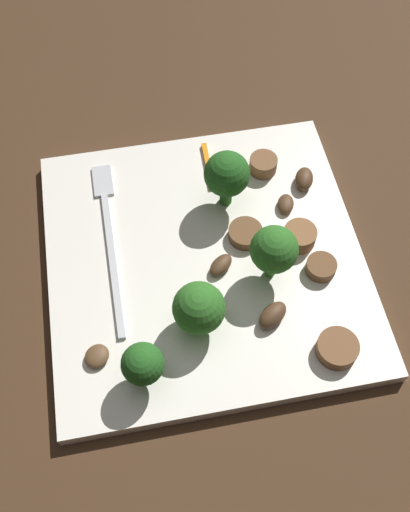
{
  "coord_description": "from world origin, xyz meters",
  "views": [
    {
      "loc": [
        -0.26,
        0.05,
        0.46
      ],
      "look_at": [
        0.0,
        0.0,
        0.01
      ],
      "focal_mm": 41.67,
      "sensor_mm": 36.0,
      "label": 1
    }
  ],
  "objects_px": {
    "sausage_slice_2": "(245,233)",
    "sausage_slice_3": "(298,232)",
    "broccoli_floret_3": "(227,175)",
    "mushroom_3": "(304,179)",
    "sausage_slice_4": "(337,348)",
    "fork": "(109,232)",
    "mushroom_2": "(221,265)",
    "mushroom_0": "(97,356)",
    "mushroom_4": "(286,204)",
    "broccoli_floret_2": "(274,250)",
    "mushroom_1": "(273,315)",
    "sausage_slice_1": "(321,267)",
    "pepper_strip_0": "(208,166)",
    "broccoli_floret_1": "(143,364)",
    "plate": "(205,260)",
    "broccoli_floret_0": "(199,308)",
    "sausage_slice_0": "(263,164)"
  },
  "relations": [
    {
      "from": "mushroom_0",
      "to": "mushroom_2",
      "type": "relative_size",
      "value": 0.83
    },
    {
      "from": "sausage_slice_3",
      "to": "sausage_slice_4",
      "type": "height_order",
      "value": "sausage_slice_3"
    },
    {
      "from": "sausage_slice_2",
      "to": "sausage_slice_3",
      "type": "relative_size",
      "value": 1.04
    },
    {
      "from": "fork",
      "to": "sausage_slice_2",
      "type": "distance_m",
      "value": 0.12
    },
    {
      "from": "mushroom_2",
      "to": "pepper_strip_0",
      "type": "bearing_deg",
      "value": -5.15
    },
    {
      "from": "broccoli_floret_1",
      "to": "sausage_slice_1",
      "type": "distance_m",
      "value": 0.18
    },
    {
      "from": "mushroom_3",
      "to": "mushroom_4",
      "type": "height_order",
      "value": "mushroom_3"
    },
    {
      "from": "mushroom_1",
      "to": "broccoli_floret_1",
      "type": "bearing_deg",
      "value": 105.9
    },
    {
      "from": "mushroom_1",
      "to": "sausage_slice_0",
      "type": "bearing_deg",
      "value": -10.59
    },
    {
      "from": "mushroom_0",
      "to": "broccoli_floret_2",
      "type": "bearing_deg",
      "value": -71.88
    },
    {
      "from": "sausage_slice_3",
      "to": "mushroom_0",
      "type": "bearing_deg",
      "value": 113.81
    },
    {
      "from": "sausage_slice_0",
      "to": "sausage_slice_3",
      "type": "height_order",
      "value": "same"
    },
    {
      "from": "sausage_slice_4",
      "to": "pepper_strip_0",
      "type": "relative_size",
      "value": 0.61
    },
    {
      "from": "fork",
      "to": "sausage_slice_3",
      "type": "relative_size",
      "value": 6.18
    },
    {
      "from": "sausage_slice_2",
      "to": "pepper_strip_0",
      "type": "height_order",
      "value": "sausage_slice_2"
    },
    {
      "from": "fork",
      "to": "sausage_slice_3",
      "type": "bearing_deg",
      "value": -101.78
    },
    {
      "from": "plate",
      "to": "sausage_slice_1",
      "type": "xyz_separation_m",
      "value": [
        -0.03,
        -0.09,
        0.01
      ]
    },
    {
      "from": "broccoli_floret_1",
      "to": "fork",
      "type": "bearing_deg",
      "value": 5.9
    },
    {
      "from": "fork",
      "to": "sausage_slice_3",
      "type": "height_order",
      "value": "sausage_slice_3"
    },
    {
      "from": "broccoli_floret_0",
      "to": "mushroom_2",
      "type": "height_order",
      "value": "broccoli_floret_0"
    },
    {
      "from": "broccoli_floret_1",
      "to": "sausage_slice_4",
      "type": "distance_m",
      "value": 0.15
    },
    {
      "from": "sausage_slice_4",
      "to": "pepper_strip_0",
      "type": "distance_m",
      "value": 0.21
    },
    {
      "from": "broccoli_floret_2",
      "to": "mushroom_1",
      "type": "bearing_deg",
      "value": 168.7
    },
    {
      "from": "mushroom_1",
      "to": "mushroom_3",
      "type": "distance_m",
      "value": 0.14
    },
    {
      "from": "sausage_slice_3",
      "to": "mushroom_1",
      "type": "distance_m",
      "value": 0.08
    },
    {
      "from": "sausage_slice_1",
      "to": "pepper_strip_0",
      "type": "bearing_deg",
      "value": 29.78
    },
    {
      "from": "plate",
      "to": "mushroom_2",
      "type": "relative_size",
      "value": 11.02
    },
    {
      "from": "fork",
      "to": "mushroom_4",
      "type": "distance_m",
      "value": 0.16
    },
    {
      "from": "broccoli_floret_0",
      "to": "sausage_slice_1",
      "type": "xyz_separation_m",
      "value": [
        0.03,
        -0.11,
        -0.02
      ]
    },
    {
      "from": "mushroom_2",
      "to": "plate",
      "type": "bearing_deg",
      "value": 37.87
    },
    {
      "from": "mushroom_0",
      "to": "mushroom_1",
      "type": "xyz_separation_m",
      "value": [
        0.01,
        -0.14,
        0.0
      ]
    },
    {
      "from": "sausage_slice_2",
      "to": "mushroom_0",
      "type": "xyz_separation_m",
      "value": [
        -0.09,
        0.14,
        -0.0
      ]
    },
    {
      "from": "broccoli_floret_2",
      "to": "mushroom_0",
      "type": "distance_m",
      "value": 0.16
    },
    {
      "from": "sausage_slice_1",
      "to": "mushroom_3",
      "type": "bearing_deg",
      "value": -6.54
    },
    {
      "from": "broccoli_floret_0",
      "to": "mushroom_2",
      "type": "distance_m",
      "value": 0.06
    },
    {
      "from": "sausage_slice_3",
      "to": "mushroom_2",
      "type": "xyz_separation_m",
      "value": [
        -0.02,
        0.07,
        -0.0
      ]
    },
    {
      "from": "sausage_slice_1",
      "to": "sausage_slice_3",
      "type": "bearing_deg",
      "value": 15.98
    },
    {
      "from": "broccoli_floret_1",
      "to": "mushroom_4",
      "type": "height_order",
      "value": "broccoli_floret_1"
    },
    {
      "from": "broccoli_floret_2",
      "to": "broccoli_floret_3",
      "type": "xyz_separation_m",
      "value": [
        0.08,
        0.02,
        0.0
      ]
    },
    {
      "from": "sausage_slice_3",
      "to": "mushroom_3",
      "type": "distance_m",
      "value": 0.06
    },
    {
      "from": "sausage_slice_2",
      "to": "sausage_slice_4",
      "type": "distance_m",
      "value": 0.13
    },
    {
      "from": "fork",
      "to": "mushroom_2",
      "type": "relative_size",
      "value": 7.26
    },
    {
      "from": "mushroom_4",
      "to": "fork",
      "type": "bearing_deg",
      "value": 89.68
    },
    {
      "from": "sausage_slice_4",
      "to": "sausage_slice_2",
      "type": "bearing_deg",
      "value": 21.75
    },
    {
      "from": "plate",
      "to": "broccoli_floret_0",
      "type": "bearing_deg",
      "value": 165.24
    },
    {
      "from": "sausage_slice_3",
      "to": "mushroom_3",
      "type": "relative_size",
      "value": 1.12
    },
    {
      "from": "mushroom_0",
      "to": "mushroom_3",
      "type": "xyz_separation_m",
      "value": [
        0.14,
        -0.21,
        0.0
      ]
    },
    {
      "from": "broccoli_floret_3",
      "to": "mushroom_3",
      "type": "xyz_separation_m",
      "value": [
        0.01,
        -0.08,
        -0.03
      ]
    },
    {
      "from": "sausage_slice_4",
      "to": "mushroom_3",
      "type": "height_order",
      "value": "same"
    },
    {
      "from": "sausage_slice_3",
      "to": "broccoli_floret_0",
      "type": "bearing_deg",
      "value": 123.9
    }
  ]
}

